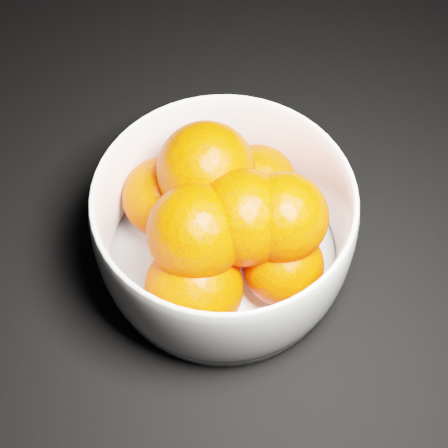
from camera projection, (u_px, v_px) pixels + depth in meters
name	position (u px, v px, depth m)	size (l,w,h in m)	color
bowl	(224.00, 227.00, 0.55)	(0.23, 0.23, 0.11)	white
orange_pile	(224.00, 220.00, 0.53)	(0.18, 0.18, 0.13)	#FF3900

